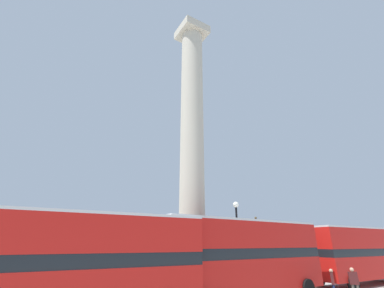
# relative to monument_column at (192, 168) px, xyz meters

# --- Properties ---
(ground_plane) EXTENTS (200.00, 200.00, 0.00)m
(ground_plane) POSITION_rel_monument_column_xyz_m (0.00, 0.00, -9.11)
(ground_plane) COLOR #9E9B93
(monument_column) EXTENTS (5.92, 5.92, 25.58)m
(monument_column) POSITION_rel_monument_column_xyz_m (0.00, 0.00, 0.00)
(monument_column) COLOR #BCB29E
(monument_column) RESTS_ON ground_plane
(bus_a) EXTENTS (11.41, 3.20, 4.24)m
(bus_a) POSITION_rel_monument_column_xyz_m (-9.50, -5.90, -6.76)
(bus_a) COLOR red
(bus_a) RESTS_ON ground_plane
(bus_b) EXTENTS (10.17, 3.15, 4.26)m
(bus_b) POSITION_rel_monument_column_xyz_m (12.33, -5.77, -6.76)
(bus_b) COLOR red
(bus_b) RESTS_ON ground_plane
(bus_c) EXTENTS (11.25, 2.98, 4.34)m
(bus_c) POSITION_rel_monument_column_xyz_m (0.15, -5.66, -6.72)
(bus_c) COLOR red
(bus_c) RESTS_ON ground_plane
(equestrian_statue) EXTENTS (4.47, 3.65, 6.10)m
(equestrian_statue) POSITION_rel_monument_column_xyz_m (12.50, 5.55, -7.50)
(equestrian_statue) COLOR #BCB29E
(equestrian_statue) RESTS_ON ground_plane
(street_lamp) EXTENTS (0.41, 0.41, 5.83)m
(street_lamp) POSITION_rel_monument_column_xyz_m (1.39, -3.79, -5.92)
(street_lamp) COLOR black
(street_lamp) RESTS_ON ground_plane
(pedestrian_near_lamp) EXTENTS (0.43, 0.46, 1.71)m
(pedestrian_near_lamp) POSITION_rel_monument_column_xyz_m (5.44, -8.90, -8.16)
(pedestrian_near_lamp) COLOR #4C473D
(pedestrian_near_lamp) RESTS_ON ground_plane
(pedestrian_by_plinth) EXTENTS (0.44, 0.37, 1.60)m
(pedestrian_by_plinth) POSITION_rel_monument_column_xyz_m (4.87, -7.96, -8.24)
(pedestrian_by_plinth) COLOR #192347
(pedestrian_by_plinth) RESTS_ON ground_plane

